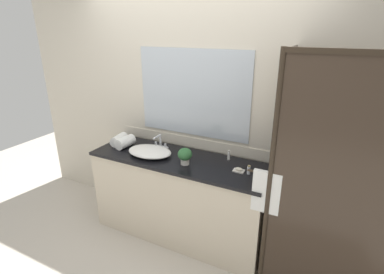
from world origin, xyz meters
The scene contains 12 objects.
ground_plane centered at (0.00, 0.00, 0.00)m, with size 8.00×8.00×0.00m, color beige.
wall_back_with_mirror centered at (0.00, 0.34, 1.30)m, with size 4.40×0.06×2.60m.
vanity_cabinet centered at (0.00, 0.01, 0.45)m, with size 1.80×0.58×0.90m.
shower_enclosure centered at (1.27, -0.19, 1.02)m, with size 1.20×0.59×2.00m.
sink_basin centered at (-0.30, -0.05, 0.94)m, with size 0.47×0.33×0.07m, color white.
faucet centered at (-0.30, 0.14, 0.95)m, with size 0.17×0.14×0.16m.
potted_plant centered at (0.12, -0.09, 0.99)m, with size 0.14×0.14×0.16m.
soap_dish centered at (0.62, 0.00, 0.91)m, with size 0.10×0.07×0.04m.
amenity_bottle_shampoo centered at (0.71, -0.01, 0.94)m, with size 0.03×0.03×0.08m.
amenity_bottle_conditioner centered at (0.45, 0.19, 0.95)m, with size 0.02×0.02×0.10m.
rolled_towel_near_edge centered at (-0.76, 0.03, 0.96)m, with size 0.11×0.11×0.21m, color white.
rolled_towel_middle centered at (-0.65, -0.01, 0.96)m, with size 0.12×0.12×0.22m, color white.
Camera 1 is at (1.31, -2.30, 2.12)m, focal length 27.57 mm.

